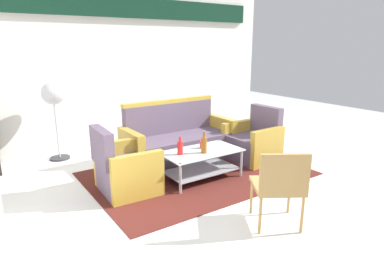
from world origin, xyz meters
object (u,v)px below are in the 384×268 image
(bottle_red, at_px, (180,148))
(wicker_chair, at_px, (280,183))
(armchair_left, at_px, (125,170))
(coffee_table, at_px, (201,160))
(armchair_right, at_px, (253,143))
(pedestal_fan, at_px, (54,98))
(cup, at_px, (203,145))
(couch, at_px, (179,142))
(bottle_brown, at_px, (204,145))

(bottle_red, height_order, wicker_chair, wicker_chair)
(armchair_left, relative_size, bottle_red, 3.46)
(armchair_left, relative_size, coffee_table, 0.77)
(armchair_right, relative_size, pedestal_fan, 0.67)
(armchair_right, xyz_separation_m, pedestal_fan, (-2.60, 1.82, 0.73))
(pedestal_fan, relative_size, wicker_chair, 1.51)
(armchair_left, distance_m, wicker_chair, 1.95)
(bottle_red, relative_size, cup, 2.45)
(couch, relative_size, coffee_table, 1.64)
(cup, bearing_deg, armchair_left, 174.41)
(coffee_table, distance_m, wicker_chair, 1.51)
(wicker_chair, bearing_deg, coffee_table, 118.26)
(armchair_right, distance_m, wicker_chair, 2.10)
(coffee_table, bearing_deg, bottle_red, 173.55)
(couch, relative_size, pedestal_fan, 1.42)
(armchair_left, bearing_deg, couch, 119.77)
(armchair_left, relative_size, bottle_brown, 2.80)
(armchair_left, bearing_deg, bottle_red, 79.13)
(bottle_brown, bearing_deg, wicker_chair, -93.38)
(cup, bearing_deg, armchair_right, 4.13)
(cup, xyz_separation_m, wicker_chair, (-0.20, -1.58, 0.03))
(armchair_left, distance_m, bottle_red, 0.77)
(bottle_brown, bearing_deg, armchair_left, 163.77)
(coffee_table, relative_size, pedestal_fan, 0.87)
(armchair_right, bearing_deg, armchair_left, 87.35)
(bottle_red, relative_size, pedestal_fan, 0.19)
(armchair_right, xyz_separation_m, coffee_table, (-1.16, -0.17, -0.02))
(wicker_chair, bearing_deg, pedestal_fan, 143.24)
(bottle_red, bearing_deg, armchair_right, 5.28)
(coffee_table, xyz_separation_m, bottle_brown, (-0.02, -0.09, 0.25))
(bottle_brown, bearing_deg, coffee_table, 76.21)
(bottle_brown, xyz_separation_m, cup, (0.11, 0.19, -0.07))
(armchair_left, bearing_deg, wicker_chair, 31.44)
(pedestal_fan, bearing_deg, armchair_right, -35.08)
(bottle_red, bearing_deg, pedestal_fan, 119.67)
(armchair_right, relative_size, wicker_chair, 1.01)
(armchair_left, bearing_deg, pedestal_fan, -165.04)
(wicker_chair, bearing_deg, couch, 116.34)
(armchair_right, distance_m, bottle_red, 1.50)
(armchair_left, height_order, pedestal_fan, pedestal_fan)
(bottle_red, bearing_deg, wicker_chair, -81.86)
(bottle_red, xyz_separation_m, pedestal_fan, (-1.12, 1.96, 0.51))
(armchair_right, xyz_separation_m, bottle_brown, (-1.18, -0.26, 0.24))
(couch, relative_size, armchair_left, 2.12)
(cup, relative_size, pedestal_fan, 0.08)
(armchair_left, relative_size, wicker_chair, 1.01)
(armchair_left, xyz_separation_m, coffee_table, (1.04, -0.21, -0.02))
(pedestal_fan, bearing_deg, wicker_chair, -69.04)
(armchair_right, height_order, wicker_chair, armchair_right)
(coffee_table, relative_size, bottle_brown, 3.62)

